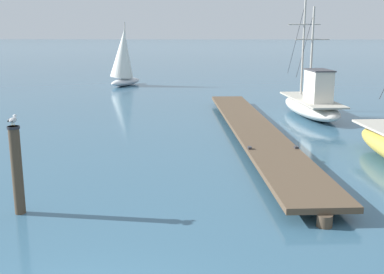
{
  "coord_description": "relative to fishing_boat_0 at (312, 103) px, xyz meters",
  "views": [
    {
      "loc": [
        1.96,
        -5.85,
        4.45
      ],
      "look_at": [
        1.61,
        7.44,
        1.4
      ],
      "focal_mm": 44.33,
      "sensor_mm": 36.0,
      "label": 1
    }
  ],
  "objects": [
    {
      "name": "floating_dock",
      "position": [
        -3.49,
        -4.96,
        -0.36
      ],
      "size": [
        3.21,
        18.63,
        0.53
      ],
      "color": "brown",
      "rests_on": "ground"
    },
    {
      "name": "fishing_boat_0",
      "position": [
        0.0,
        0.0,
        0.0
      ],
      "size": [
        2.67,
        7.8,
        6.1
      ],
      "color": "silver",
      "rests_on": "ground"
    },
    {
      "name": "mooring_piling",
      "position": [
        -10.08,
        -13.47,
        0.42
      ],
      "size": [
        0.3,
        0.3,
        2.19
      ],
      "color": "#4C3D2D",
      "rests_on": "ground"
    },
    {
      "name": "perched_seagull",
      "position": [
        -10.08,
        -13.48,
        1.63
      ],
      "size": [
        0.15,
        0.38,
        0.26
      ],
      "color": "gold",
      "rests_on": "mooring_piling"
    },
    {
      "name": "distant_sailboat",
      "position": [
        -11.94,
        13.2,
        1.47
      ],
      "size": [
        2.74,
        3.74,
        4.94
      ],
      "color": "silver",
      "rests_on": "ground"
    }
  ]
}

